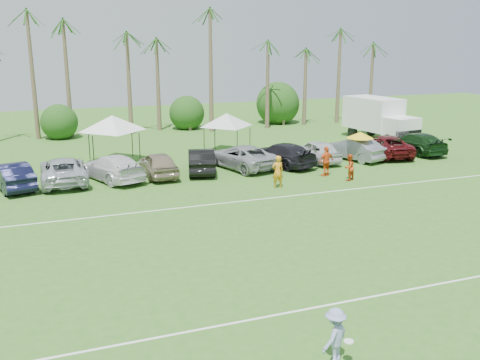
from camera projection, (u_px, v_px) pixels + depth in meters
name	position (u px, v px, depth m)	size (l,w,h in m)	color
ground	(338.00, 341.00, 15.41)	(120.00, 120.00, 0.00)	#33661E
field_lines	(241.00, 245.00, 22.67)	(80.00, 12.10, 0.01)	white
palm_tree_3	(25.00, 21.00, 44.62)	(2.40, 2.40, 11.90)	brown
palm_tree_4	(77.00, 52.00, 46.63)	(2.40, 2.40, 8.90)	brown
palm_tree_5	(123.00, 42.00, 47.76)	(2.40, 2.40, 9.90)	brown
palm_tree_6	(167.00, 32.00, 48.90)	(2.40, 2.40, 10.90)	brown
palm_tree_7	(208.00, 23.00, 50.05)	(2.40, 2.40, 11.90)	brown
palm_tree_8	(257.00, 51.00, 52.39)	(2.40, 2.40, 8.90)	brown
palm_tree_9	(303.00, 42.00, 53.87)	(2.40, 2.40, 9.90)	brown
palm_tree_10	(347.00, 33.00, 55.35)	(2.40, 2.40, 10.90)	brown
palm_tree_11	(380.00, 25.00, 56.49)	(2.40, 2.40, 11.90)	brown
bush_tree_1	(58.00, 117.00, 48.28)	(4.00, 4.00, 4.00)	brown
bush_tree_2	(187.00, 111.00, 52.35)	(4.00, 4.00, 4.00)	brown
bush_tree_3	(280.00, 107.00, 55.75)	(4.00, 4.00, 4.00)	brown
sideline_player_a	(278.00, 172.00, 31.38)	(0.70, 0.46, 1.93)	orange
sideline_player_b	(349.00, 167.00, 33.04)	(0.81, 0.63, 1.66)	#CD4616
sideline_player_c	(326.00, 161.00, 34.09)	(1.13, 0.47, 1.93)	#E85619
box_truck	(380.00, 118.00, 46.30)	(3.53, 7.34, 3.64)	white
canopy_tent_left	(112.00, 115.00, 37.61)	(4.81, 4.81, 3.90)	black
canopy_tent_right	(226.00, 113.00, 41.14)	(4.34, 4.34, 3.52)	black
market_umbrella	(360.00, 135.00, 37.81)	(1.96, 1.96, 2.18)	black
frisbee_player	(335.00, 336.00, 14.18)	(1.18, 1.02, 1.59)	#8D98C8
parked_car_1	(12.00, 176.00, 31.16)	(1.68, 4.81, 1.59)	black
parked_car_2	(63.00, 170.00, 32.44)	(2.63, 5.71, 1.59)	#AEB4BA
parked_car_3	(112.00, 168.00, 33.16)	(2.22, 5.47, 1.59)	silver
parked_car_4	(158.00, 164.00, 34.07)	(1.87, 4.66, 1.59)	gray
parked_car_5	(201.00, 160.00, 35.15)	(1.68, 4.81, 1.59)	black
parked_car_6	(241.00, 157.00, 36.31)	(2.63, 5.71, 1.59)	#9E9FA3
parked_car_7	(281.00, 154.00, 37.02)	(2.22, 5.47, 1.59)	black
parked_car_8	(317.00, 151.00, 38.19)	(1.87, 4.66, 1.59)	silver
parked_car_9	(354.00, 149.00, 38.92)	(1.68, 4.81, 1.59)	gray
parked_car_10	(385.00, 146.00, 40.17)	(2.63, 5.71, 1.59)	#4D0D0F
parked_car_11	(416.00, 143.00, 41.19)	(2.22, 5.47, 1.59)	black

